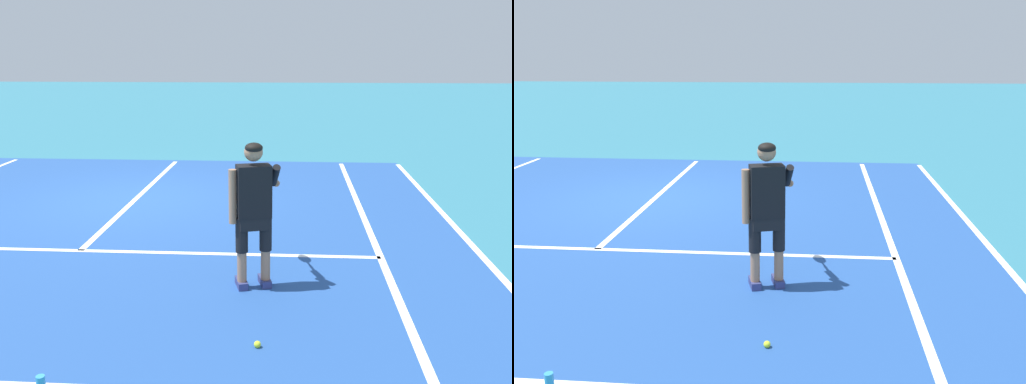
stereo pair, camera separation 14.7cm
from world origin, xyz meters
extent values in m
plane|color=teal|center=(0.00, 0.00, 0.00)|extent=(80.00, 80.00, 0.00)
cube|color=#234C93|center=(0.00, -1.16, 0.00)|extent=(10.98, 9.96, 0.00)
cube|color=white|center=(0.00, -2.78, 0.00)|extent=(8.23, 0.10, 0.01)
cube|color=white|center=(0.00, 0.42, 0.00)|extent=(0.10, 6.40, 0.01)
cube|color=white|center=(4.12, -1.16, 0.00)|extent=(0.10, 9.56, 0.01)
cube|color=white|center=(5.49, -1.16, 0.00)|extent=(0.10, 9.56, 0.01)
cube|color=navy|center=(2.34, -3.84, 0.04)|extent=(0.18, 0.30, 0.09)
cube|color=navy|center=(2.61, -3.76, 0.04)|extent=(0.18, 0.30, 0.09)
cylinder|color=#A37556|center=(2.35, -3.88, 0.27)|extent=(0.11, 0.11, 0.36)
cylinder|color=black|center=(2.35, -3.88, 0.66)|extent=(0.14, 0.14, 0.41)
cylinder|color=#A37556|center=(2.62, -3.80, 0.27)|extent=(0.11, 0.11, 0.36)
cylinder|color=black|center=(2.62, -3.80, 0.66)|extent=(0.14, 0.14, 0.41)
cube|color=black|center=(2.48, -3.84, 0.82)|extent=(0.38, 0.29, 0.20)
cube|color=black|center=(2.48, -3.84, 1.16)|extent=(0.43, 0.32, 0.60)
cylinder|color=#A37556|center=(2.25, -3.90, 1.11)|extent=(0.09, 0.09, 0.62)
cylinder|color=black|center=(2.71, -3.68, 1.31)|extent=(0.16, 0.28, 0.29)
cylinder|color=#A37556|center=(2.69, -3.47, 1.17)|extent=(0.16, 0.30, 0.14)
sphere|color=#A37556|center=(2.48, -3.83, 1.60)|extent=(0.21, 0.21, 0.21)
ellipsoid|color=black|center=(2.49, -3.85, 1.66)|extent=(0.25, 0.25, 0.12)
cylinder|color=#232326|center=(2.65, -3.25, 1.14)|extent=(0.09, 0.20, 0.03)
cylinder|color=#1E479E|center=(2.61, -3.11, 1.14)|extent=(0.05, 0.10, 0.02)
torus|color=#1E479E|center=(2.56, -2.93, 1.14)|extent=(0.11, 0.29, 0.30)
cylinder|color=silver|center=(2.56, -2.93, 1.14)|extent=(0.07, 0.24, 0.25)
sphere|color=#CCE02D|center=(2.61, -5.21, 0.03)|extent=(0.07, 0.07, 0.07)
camera|label=1|loc=(2.90, -9.86, 2.69)|focal=38.94mm
camera|label=2|loc=(3.05, -9.85, 2.69)|focal=38.94mm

